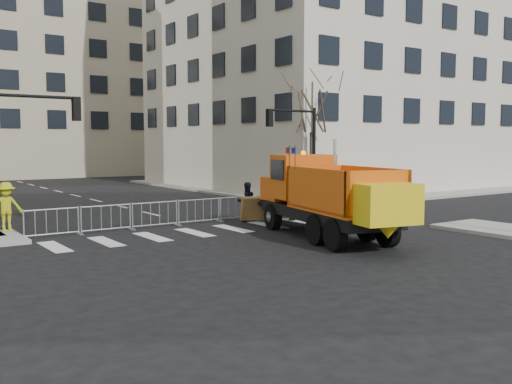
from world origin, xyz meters
TOP-DOWN VIEW (x-y plane):
  - ground at (0.00, 0.00)m, footprint 120.00×120.00m
  - sidewalk_back at (0.00, 8.50)m, footprint 64.00×5.00m
  - traffic_light_right at (8.50, 9.50)m, footprint 0.18×0.18m
  - crowd_barriers at (-0.75, 7.60)m, footprint 12.60×0.60m
  - street_tree at (9.20, 10.50)m, footprint 3.00×3.00m
  - plow_truck at (2.30, 1.47)m, footprint 4.59×9.82m
  - cop_a at (4.61, 7.00)m, footprint 0.81×0.62m
  - cop_b at (2.40, 7.00)m, footprint 0.99×0.85m
  - cop_c at (4.36, 6.04)m, footprint 1.06×0.82m
  - worker at (-7.25, 9.21)m, footprint 1.21×0.70m
  - newspaper_box at (6.74, 6.50)m, footprint 0.46×0.41m

SIDE VIEW (x-z plane):
  - ground at x=0.00m, z-range 0.00..0.00m
  - sidewalk_back at x=0.00m, z-range 0.00..0.15m
  - crowd_barriers at x=-0.75m, z-range 0.00..1.10m
  - newspaper_box at x=6.74m, z-range 0.15..1.25m
  - cop_c at x=4.36m, z-range 0.00..1.68m
  - cop_b at x=2.40m, z-range 0.00..1.77m
  - cop_a at x=4.61m, z-range 0.00..2.00m
  - worker at x=-7.25m, z-range 0.15..2.03m
  - plow_truck at x=2.30m, z-range -0.20..3.48m
  - traffic_light_right at x=8.50m, z-range 0.00..5.40m
  - street_tree at x=9.20m, z-range 0.00..7.50m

